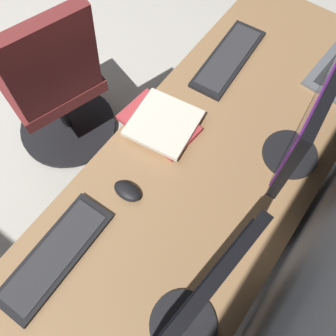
% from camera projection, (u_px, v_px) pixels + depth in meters
% --- Properties ---
extents(desk, '(2.33, 0.72, 0.73)m').
position_uv_depth(desk, '(179.00, 210.00, 1.31)').
color(desk, '#936D47').
rests_on(desk, ground).
extents(drawer_pedestal, '(0.40, 0.51, 0.69)m').
position_uv_depth(drawer_pedestal, '(220.00, 186.00, 1.71)').
color(drawer_pedestal, '#936D47').
rests_on(drawer_pedestal, ground).
extents(monitor_primary, '(0.49, 0.20, 0.45)m').
position_uv_depth(monitor_primary, '(314.00, 114.00, 1.12)').
color(monitor_primary, black).
rests_on(monitor_primary, desk).
extents(monitor_secondary, '(0.54, 0.20, 0.41)m').
position_uv_depth(monitor_secondary, '(186.00, 318.00, 0.88)').
color(monitor_secondary, black).
rests_on(monitor_secondary, desk).
extents(keyboard_main, '(0.43, 0.16, 0.02)m').
position_uv_depth(keyboard_main, '(228.00, 58.00, 1.54)').
color(keyboard_main, black).
rests_on(keyboard_main, desk).
extents(keyboard_spare, '(0.42, 0.15, 0.02)m').
position_uv_depth(keyboard_spare, '(55.00, 256.00, 1.17)').
color(keyboard_spare, black).
rests_on(keyboard_spare, desk).
extents(mouse_main, '(0.06, 0.10, 0.03)m').
position_uv_depth(mouse_main, '(127.00, 191.00, 1.26)').
color(mouse_main, black).
rests_on(mouse_main, desk).
extents(book_stack_far, '(0.26, 0.30, 0.04)m').
position_uv_depth(book_stack_far, '(161.00, 123.00, 1.38)').
color(book_stack_far, '#B2383D').
rests_on(book_stack_far, desk).
extents(office_chair, '(0.56, 0.60, 0.97)m').
position_uv_depth(office_chair, '(55.00, 89.00, 1.82)').
color(office_chair, maroon).
rests_on(office_chair, ground).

